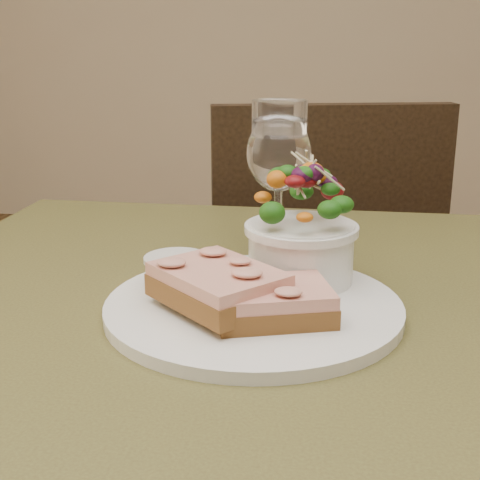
# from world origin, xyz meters

# --- Properties ---
(cafe_table) EXTENTS (0.80, 0.80, 0.75)m
(cafe_table) POSITION_xyz_m (0.00, 0.00, 0.65)
(cafe_table) COLOR #443D1D
(cafe_table) RESTS_ON ground
(chair_far) EXTENTS (0.51, 0.51, 0.90)m
(chair_far) POSITION_xyz_m (0.04, 0.70, 0.29)
(chair_far) COLOR black
(chair_far) RESTS_ON ground
(dinner_plate) EXTENTS (0.29, 0.29, 0.01)m
(dinner_plate) POSITION_xyz_m (0.01, -0.02, 0.76)
(dinner_plate) COLOR white
(dinner_plate) RESTS_ON cafe_table
(sandwich_front) EXTENTS (0.12, 0.11, 0.03)m
(sandwich_front) POSITION_xyz_m (0.03, -0.06, 0.78)
(sandwich_front) COLOR #492613
(sandwich_front) RESTS_ON dinner_plate
(sandwich_back) EXTENTS (0.15, 0.14, 0.03)m
(sandwich_back) POSITION_xyz_m (-0.02, -0.05, 0.79)
(sandwich_back) COLOR #492613
(sandwich_back) RESTS_ON dinner_plate
(ramekin) EXTENTS (0.06, 0.06, 0.04)m
(ramekin) POSITION_xyz_m (-0.07, -0.00, 0.78)
(ramekin) COLOR beige
(ramekin) RESTS_ON dinner_plate
(salad_bowl) EXTENTS (0.11, 0.11, 0.13)m
(salad_bowl) POSITION_xyz_m (0.05, 0.04, 0.82)
(salad_bowl) COLOR white
(salad_bowl) RESTS_ON dinner_plate
(garnish) EXTENTS (0.05, 0.04, 0.02)m
(garnish) POSITION_xyz_m (-0.06, 0.04, 0.77)
(garnish) COLOR #0F3C0B
(garnish) RESTS_ON dinner_plate
(wine_glass) EXTENTS (0.08, 0.08, 0.18)m
(wine_glass) POSITION_xyz_m (0.02, 0.15, 0.87)
(wine_glass) COLOR white
(wine_glass) RESTS_ON cafe_table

